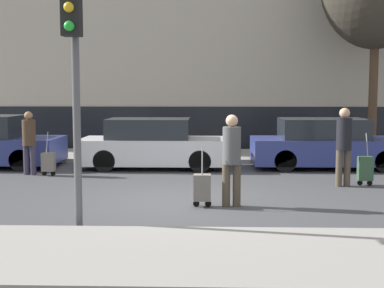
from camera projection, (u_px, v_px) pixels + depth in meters
The scene contains 12 objects.
ground_plane at pixel (185, 201), 10.55m from camera, with size 80.00×80.00×0.00m, color #424244.
sidewalk_near at pixel (173, 256), 6.81m from camera, with size 28.00×2.50×0.12m.
sidewalk_far at pixel (195, 155), 17.51m from camera, with size 28.00×3.00×0.12m.
parked_car_1 at pixel (153, 145), 15.01m from camera, with size 4.13×1.77×1.40m.
parked_car_2 at pixel (327, 145), 15.03m from camera, with size 4.27×1.85×1.40m.
pedestrian_left at pixel (29, 139), 13.76m from camera, with size 0.34×0.34×1.64m.
trolley_left at pixel (48, 162), 13.66m from camera, with size 0.34×0.29×1.13m.
pedestrian_center at pixel (232, 155), 9.94m from camera, with size 0.35×0.34×1.72m.
trolley_center at pixel (202, 188), 9.96m from camera, with size 0.34×0.29×1.15m.
pedestrian_right at pixel (344, 142), 12.06m from camera, with size 0.34×0.34×1.78m.
trolley_right at pixel (365, 169), 12.23m from camera, with size 0.34×0.29×1.21m.
traffic_light at pixel (74, 56), 7.99m from camera, with size 0.28×0.47×3.76m.
Camera 1 is at (0.46, -10.38, 2.15)m, focal length 50.00 mm.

